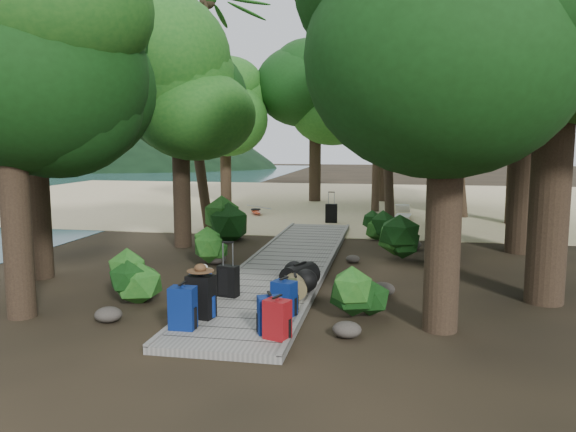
% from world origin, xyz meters
% --- Properties ---
extents(ground, '(120.00, 120.00, 0.00)m').
position_xyz_m(ground, '(0.00, 0.00, 0.00)').
color(ground, '#322719').
rests_on(ground, ground).
extents(sand_beach, '(40.00, 22.00, 0.02)m').
position_xyz_m(sand_beach, '(0.00, 16.00, 0.01)').
color(sand_beach, '#C7BA87').
rests_on(sand_beach, ground).
extents(distant_hill, '(32.00, 16.00, 12.00)m').
position_xyz_m(distant_hill, '(-40.00, 48.00, 0.00)').
color(distant_hill, black).
rests_on(distant_hill, ground).
extents(boardwalk, '(2.00, 12.00, 0.12)m').
position_xyz_m(boardwalk, '(0.00, 1.00, 0.06)').
color(boardwalk, gray).
rests_on(boardwalk, ground).
extents(backpack_left_a, '(0.39, 0.28, 0.73)m').
position_xyz_m(backpack_left_a, '(-0.72, -4.17, 0.49)').
color(backpack_left_a, navy).
rests_on(backpack_left_a, boardwalk).
extents(backpack_left_b, '(0.47, 0.37, 0.78)m').
position_xyz_m(backpack_left_b, '(-0.63, -3.59, 0.51)').
color(backpack_left_b, black).
rests_on(backpack_left_b, boardwalk).
extents(backpack_left_c, '(0.46, 0.40, 0.70)m').
position_xyz_m(backpack_left_c, '(-0.76, -3.21, 0.47)').
color(backpack_left_c, navy).
rests_on(backpack_left_c, boardwalk).
extents(backpack_left_d, '(0.39, 0.32, 0.53)m').
position_xyz_m(backpack_left_d, '(-0.63, -2.04, 0.38)').
color(backpack_left_d, navy).
rests_on(backpack_left_d, boardwalk).
extents(backpack_right_a, '(0.43, 0.36, 0.65)m').
position_xyz_m(backpack_right_a, '(0.80, -4.33, 0.44)').
color(backpack_right_a, maroon).
rests_on(backpack_right_a, boardwalk).
extents(backpack_right_b, '(0.41, 0.36, 0.63)m').
position_xyz_m(backpack_right_b, '(0.63, -4.11, 0.43)').
color(backpack_right_b, navy).
rests_on(backpack_right_b, boardwalk).
extents(backpack_right_c, '(0.44, 0.38, 0.64)m').
position_xyz_m(backpack_right_c, '(0.68, -3.22, 0.44)').
color(backpack_right_c, navy).
rests_on(backpack_right_c, boardwalk).
extents(backpack_right_d, '(0.44, 0.36, 0.58)m').
position_xyz_m(backpack_right_d, '(0.66, -2.93, 0.41)').
color(backpack_right_d, '#2C3615').
rests_on(backpack_right_d, boardwalk).
extents(duffel_right_khaki, '(0.52, 0.66, 0.39)m').
position_xyz_m(duffel_right_khaki, '(0.68, -2.08, 0.31)').
color(duffel_right_khaki, brown).
rests_on(duffel_right_khaki, boardwalk).
extents(duffel_right_black, '(0.76, 0.88, 0.47)m').
position_xyz_m(duffel_right_black, '(0.66, -1.44, 0.35)').
color(duffel_right_black, black).
rests_on(duffel_right_black, boardwalk).
extents(suitcase_on_boardwalk, '(0.41, 0.29, 0.58)m').
position_xyz_m(suitcase_on_boardwalk, '(-0.55, -2.29, 0.41)').
color(suitcase_on_boardwalk, black).
rests_on(suitcase_on_boardwalk, boardwalk).
extents(lone_suitcase_on_sand, '(0.47, 0.31, 0.68)m').
position_xyz_m(lone_suitcase_on_sand, '(0.24, 8.24, 0.36)').
color(lone_suitcase_on_sand, black).
rests_on(lone_suitcase_on_sand, sand_beach).
extents(hat_brown, '(0.44, 0.44, 0.13)m').
position_xyz_m(hat_brown, '(-0.62, -3.61, 0.97)').
color(hat_brown, '#51351E').
rests_on(hat_brown, backpack_left_b).
extents(hat_white, '(0.32, 0.32, 0.11)m').
position_xyz_m(hat_white, '(-0.70, -3.22, 0.88)').
color(hat_white, silver).
rests_on(hat_white, backpack_left_c).
extents(kayak, '(1.70, 2.92, 0.29)m').
position_xyz_m(kayak, '(-3.04, 10.03, 0.16)').
color(kayak, '#BA2D10').
rests_on(kayak, sand_beach).
extents(sun_lounger, '(0.73, 1.72, 0.54)m').
position_xyz_m(sun_lounger, '(2.84, 9.48, 0.29)').
color(sun_lounger, silver).
rests_on(sun_lounger, sand_beach).
extents(tree_right_a, '(4.74, 4.74, 7.90)m').
position_xyz_m(tree_right_a, '(3.20, -3.14, 3.95)').
color(tree_right_a, black).
rests_on(tree_right_a, ground).
extents(tree_right_b, '(5.61, 5.61, 10.02)m').
position_xyz_m(tree_right_b, '(5.24, -1.21, 5.01)').
color(tree_right_b, black).
rests_on(tree_right_b, ground).
extents(tree_right_c, '(4.74, 4.74, 8.20)m').
position_xyz_m(tree_right_c, '(3.71, 1.88, 4.10)').
color(tree_right_c, black).
rests_on(tree_right_c, ground).
extents(tree_right_d, '(6.59, 6.59, 12.09)m').
position_xyz_m(tree_right_d, '(5.88, 3.75, 6.04)').
color(tree_right_d, black).
rests_on(tree_right_d, ground).
extents(tree_right_e, '(4.64, 4.64, 8.36)m').
position_xyz_m(tree_right_e, '(4.13, 7.67, 4.18)').
color(tree_right_e, black).
rests_on(tree_right_e, ground).
extents(tree_right_f, '(5.49, 5.49, 9.80)m').
position_xyz_m(tree_right_f, '(6.80, 9.20, 4.90)').
color(tree_right_f, black).
rests_on(tree_right_f, ground).
extents(tree_left_a, '(4.12, 4.12, 6.87)m').
position_xyz_m(tree_left_a, '(-3.79, -3.75, 3.44)').
color(tree_left_a, black).
rests_on(tree_left_a, ground).
extents(tree_left_b, '(4.42, 4.42, 7.95)m').
position_xyz_m(tree_left_b, '(-5.17, -1.19, 3.98)').
color(tree_left_b, black).
rests_on(tree_left_b, ground).
extents(tree_left_c, '(4.05, 4.05, 7.05)m').
position_xyz_m(tree_left_c, '(-3.44, 2.89, 3.52)').
color(tree_left_c, black).
rests_on(tree_left_c, ground).
extents(tree_back_a, '(4.84, 4.84, 8.37)m').
position_xyz_m(tree_back_a, '(-1.37, 15.55, 4.18)').
color(tree_back_a, black).
rests_on(tree_back_a, ground).
extents(tree_back_b, '(5.54, 5.54, 9.89)m').
position_xyz_m(tree_back_b, '(2.01, 16.25, 4.95)').
color(tree_back_b, black).
rests_on(tree_back_b, ground).
extents(tree_back_c, '(4.75, 4.75, 8.54)m').
position_xyz_m(tree_back_c, '(5.38, 15.38, 4.27)').
color(tree_back_c, black).
rests_on(tree_back_c, ground).
extents(tree_back_d, '(4.52, 4.52, 7.54)m').
position_xyz_m(tree_back_d, '(-5.54, 14.15, 3.77)').
color(tree_back_d, black).
rests_on(tree_back_d, ground).
extents(palm_right_a, '(4.17, 4.17, 7.10)m').
position_xyz_m(palm_right_a, '(2.52, 6.10, 3.55)').
color(palm_right_a, '#173C10').
rests_on(palm_right_a, ground).
extents(palm_right_b, '(4.46, 4.46, 8.62)m').
position_xyz_m(palm_right_b, '(5.19, 10.95, 4.31)').
color(palm_right_b, '#173C10').
rests_on(palm_right_b, ground).
extents(palm_right_c, '(4.56, 4.56, 7.25)m').
position_xyz_m(palm_right_c, '(1.97, 12.07, 3.63)').
color(palm_right_c, '#173C10').
rests_on(palm_right_c, ground).
extents(palm_left_a, '(4.70, 4.70, 7.48)m').
position_xyz_m(palm_left_a, '(-4.06, 6.17, 3.74)').
color(palm_left_a, '#173C10').
rests_on(palm_left_a, ground).
extents(rock_left_a, '(0.46, 0.41, 0.25)m').
position_xyz_m(rock_left_a, '(-2.20, -3.75, 0.13)').
color(rock_left_a, '#4C473F').
rests_on(rock_left_a, ground).
extents(rock_left_b, '(0.32, 0.29, 0.17)m').
position_xyz_m(rock_left_b, '(-2.67, -1.67, 0.09)').
color(rock_left_b, '#4C473F').
rests_on(rock_left_b, ground).
extents(rock_left_c, '(0.53, 0.48, 0.29)m').
position_xyz_m(rock_left_c, '(-1.79, 0.80, 0.15)').
color(rock_left_c, '#4C473F').
rests_on(rock_left_c, ground).
extents(rock_left_d, '(0.27, 0.24, 0.15)m').
position_xyz_m(rock_left_d, '(-2.47, 2.98, 0.07)').
color(rock_left_d, '#4C473F').
rests_on(rock_left_d, ground).
extents(rock_right_a, '(0.45, 0.41, 0.25)m').
position_xyz_m(rock_right_a, '(1.77, -3.76, 0.12)').
color(rock_right_a, '#4C473F').
rests_on(rock_right_a, ground).
extents(rock_right_b, '(0.48, 0.43, 0.26)m').
position_xyz_m(rock_right_b, '(2.27, -1.29, 0.13)').
color(rock_right_b, '#4C473F').
rests_on(rock_right_b, ground).
extents(rock_right_c, '(0.35, 0.31, 0.19)m').
position_xyz_m(rock_right_c, '(1.49, 1.60, 0.10)').
color(rock_right_c, '#4C473F').
rests_on(rock_right_c, ground).
extents(rock_right_d, '(0.53, 0.48, 0.29)m').
position_xyz_m(rock_right_d, '(2.98, 3.57, 0.15)').
color(rock_right_d, '#4C473F').
rests_on(rock_right_d, ground).
extents(shrub_left_a, '(1.03, 1.03, 0.92)m').
position_xyz_m(shrub_left_a, '(-2.27, -2.64, 0.46)').
color(shrub_left_a, '#1B5419').
rests_on(shrub_left_a, ground).
extents(shrub_left_b, '(1.00, 1.00, 0.90)m').
position_xyz_m(shrub_left_b, '(-1.84, 0.73, 0.45)').
color(shrub_left_b, '#1B5419').
rests_on(shrub_left_b, ground).
extents(shrub_left_c, '(1.32, 1.32, 1.19)m').
position_xyz_m(shrub_left_c, '(-2.62, 4.41, 0.60)').
color(shrub_left_c, '#1B5419').
rests_on(shrub_left_c, ground).
extents(shrub_right_a, '(0.94, 0.94, 0.84)m').
position_xyz_m(shrub_right_a, '(1.96, -2.83, 0.42)').
color(shrub_right_a, '#1B5419').
rests_on(shrub_right_a, ground).
extents(shrub_right_b, '(1.31, 1.31, 1.18)m').
position_xyz_m(shrub_right_b, '(2.69, 2.10, 0.59)').
color(shrub_right_b, '#1B5419').
rests_on(shrub_right_b, ground).
extents(shrub_right_c, '(0.90, 0.90, 0.81)m').
position_xyz_m(shrub_right_c, '(2.02, 5.12, 0.40)').
color(shrub_right_c, '#1B5419').
rests_on(shrub_right_c, ground).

